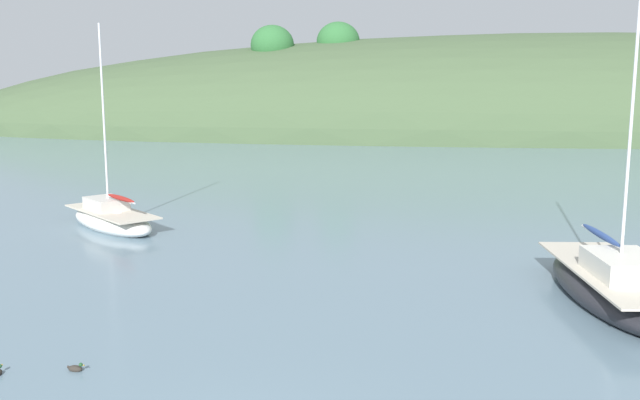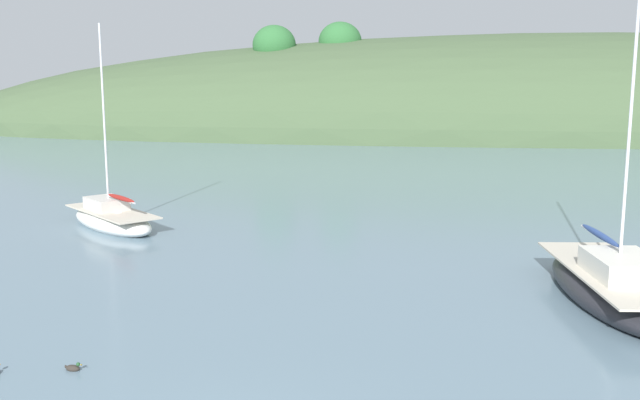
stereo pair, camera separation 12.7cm
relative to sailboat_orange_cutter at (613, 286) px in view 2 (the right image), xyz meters
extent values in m
ellipsoid|color=#425638|center=(15.65, 63.16, -0.46)|extent=(150.00, 36.00, 22.43)
ellipsoid|color=#2D6633|center=(-18.40, 58.57, 9.33)|extent=(4.75, 4.32, 4.32)
ellipsoid|color=#2D6633|center=(-11.28, 60.39, 9.75)|extent=(4.80, 4.36, 4.36)
ellipsoid|color=#232328|center=(0.00, 0.05, -0.12)|extent=(3.08, 7.85, 1.23)
cube|color=beige|center=(0.00, 0.05, 0.43)|extent=(2.83, 7.22, 0.06)
cube|color=silver|center=(0.03, -0.56, 0.75)|extent=(1.85, 2.56, 0.63)
cylinder|color=silver|center=(0.02, -0.33, 5.50)|extent=(0.09, 0.09, 10.13)
cylinder|color=silver|center=(-0.08, 1.28, 1.18)|extent=(0.26, 3.24, 0.07)
ellipsoid|color=#2D4784|center=(-0.08, 1.28, 1.23)|extent=(0.38, 3.11, 0.20)
ellipsoid|color=white|center=(-18.33, 8.86, -0.19)|extent=(5.78, 5.74, 0.97)
cube|color=beige|center=(-18.33, 8.86, 0.24)|extent=(5.31, 5.28, 0.06)
cube|color=beige|center=(-18.68, 9.21, 0.51)|extent=(2.33, 2.32, 0.54)
cylinder|color=silver|center=(-18.55, 9.08, 4.22)|extent=(0.09, 0.09, 7.96)
cylinder|color=silver|center=(-17.64, 8.18, 0.90)|extent=(1.87, 1.84, 0.07)
ellipsoid|color=maroon|center=(-17.64, 8.18, 0.95)|extent=(1.88, 1.87, 0.20)
ellipsoid|color=#2D2823|center=(-13.61, -6.06, -0.42)|extent=(0.37, 0.24, 0.16)
sphere|color=#1E4723|center=(-13.47, -6.09, -0.31)|extent=(0.09, 0.09, 0.09)
cone|color=gold|center=(-13.41, -6.10, -0.31)|extent=(0.05, 0.04, 0.04)
cone|color=#2D2823|center=(-13.76, -6.04, -0.39)|extent=(0.09, 0.08, 0.08)
camera|label=1|loc=(-7.00, -20.64, 6.04)|focal=40.10mm
camera|label=2|loc=(-6.87, -20.63, 6.04)|focal=40.10mm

